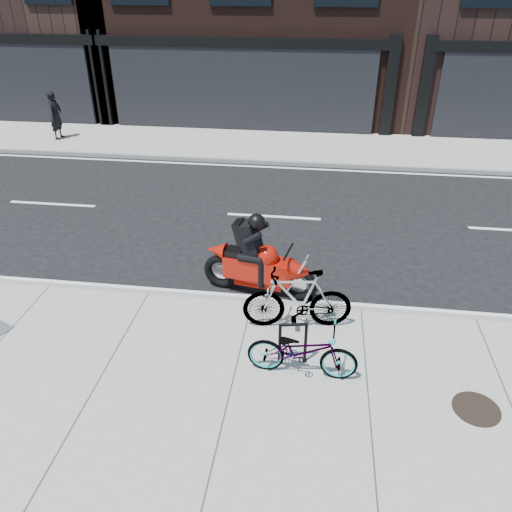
# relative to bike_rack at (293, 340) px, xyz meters

# --- Properties ---
(ground) EXTENTS (120.00, 120.00, 0.00)m
(ground) POSITION_rel_bike_rack_xyz_m (-0.85, 3.53, -0.57)
(ground) COLOR black
(ground) RESTS_ON ground
(sidewalk_near) EXTENTS (60.00, 6.00, 0.13)m
(sidewalk_near) POSITION_rel_bike_rack_xyz_m (-0.85, -1.47, -0.51)
(sidewalk_near) COLOR gray
(sidewalk_near) RESTS_ON ground
(sidewalk_far) EXTENTS (60.00, 3.50, 0.13)m
(sidewalk_far) POSITION_rel_bike_rack_xyz_m (-0.85, 11.28, -0.51)
(sidewalk_far) COLOR gray
(sidewalk_far) RESTS_ON ground
(bike_rack) EXTENTS (0.44, 0.13, 0.75)m
(bike_rack) POSITION_rel_bike_rack_xyz_m (0.00, 0.00, 0.00)
(bike_rack) COLOR black
(bike_rack) RESTS_ON sidewalk_near
(bicycle_front) EXTENTS (1.68, 0.65, 0.87)m
(bicycle_front) POSITION_rel_bike_rack_xyz_m (0.16, -0.23, -0.01)
(bicycle_front) COLOR gray
(bicycle_front) RESTS_ON sidewalk_near
(bicycle_rear) EXTENTS (1.90, 0.77, 1.11)m
(bicycle_rear) POSITION_rel_bike_rack_xyz_m (0.01, 0.93, 0.11)
(bicycle_rear) COLOR gray
(bicycle_rear) RESTS_ON sidewalk_near
(motorcycle) EXTENTS (2.27, 0.83, 1.70)m
(motorcycle) POSITION_rel_bike_rack_xyz_m (-0.68, 2.01, 0.12)
(motorcycle) COLOR black
(motorcycle) RESTS_ON ground
(pedestrian) EXTENTS (0.42, 0.63, 1.68)m
(pedestrian) POSITION_rel_bike_rack_xyz_m (-9.27, 10.90, 0.40)
(pedestrian) COLOR black
(pedestrian) RESTS_ON sidewalk_far
(manhole_cover) EXTENTS (0.84, 0.84, 0.02)m
(manhole_cover) POSITION_rel_bike_rack_xyz_m (2.64, -0.64, -0.43)
(manhole_cover) COLOR black
(manhole_cover) RESTS_ON sidewalk_near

